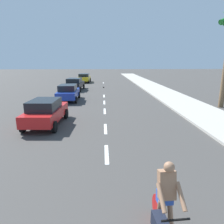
% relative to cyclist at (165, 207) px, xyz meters
% --- Properties ---
extents(ground_plane, '(160.00, 160.00, 0.00)m').
position_rel_cyclist_xyz_m(ground_plane, '(-1.12, 15.82, -0.83)').
color(ground_plane, '#423F3D').
extents(sidewalk_strip, '(3.60, 80.00, 0.14)m').
position_rel_cyclist_xyz_m(sidewalk_strip, '(6.01, 17.82, -0.76)').
color(sidewalk_strip, '#B2ADA3').
rests_on(sidewalk_strip, ground).
extents(lane_stripe_2, '(0.16, 1.80, 0.01)m').
position_rel_cyclist_xyz_m(lane_stripe_2, '(-1.12, 4.24, -0.83)').
color(lane_stripe_2, white).
rests_on(lane_stripe_2, ground).
extents(lane_stripe_3, '(0.16, 1.80, 0.01)m').
position_rel_cyclist_xyz_m(lane_stripe_3, '(-1.12, 7.48, -0.83)').
color(lane_stripe_3, white).
rests_on(lane_stripe_3, ground).
extents(lane_stripe_4, '(0.16, 1.80, 0.01)m').
position_rel_cyclist_xyz_m(lane_stripe_4, '(-1.12, 11.68, -0.83)').
color(lane_stripe_4, white).
rests_on(lane_stripe_4, ground).
extents(lane_stripe_5, '(0.16, 1.80, 0.01)m').
position_rel_cyclist_xyz_m(lane_stripe_5, '(-1.12, 15.07, -0.83)').
color(lane_stripe_5, white).
rests_on(lane_stripe_5, ground).
extents(lane_stripe_6, '(0.16, 1.80, 0.01)m').
position_rel_cyclist_xyz_m(lane_stripe_6, '(-1.12, 18.67, -0.83)').
color(lane_stripe_6, white).
rests_on(lane_stripe_6, ground).
extents(lane_stripe_7, '(0.16, 1.80, 0.01)m').
position_rel_cyclist_xyz_m(lane_stripe_7, '(-1.12, 26.45, -0.83)').
color(lane_stripe_7, white).
rests_on(lane_stripe_7, ground).
extents(lane_stripe_8, '(0.16, 1.80, 0.01)m').
position_rel_cyclist_xyz_m(lane_stripe_8, '(-1.12, 26.34, -0.83)').
color(lane_stripe_8, white).
rests_on(lane_stripe_8, ground).
extents(lane_stripe_9, '(0.16, 1.80, 0.01)m').
position_rel_cyclist_xyz_m(lane_stripe_9, '(-1.12, 32.70, -0.83)').
color(lane_stripe_9, white).
rests_on(lane_stripe_9, ground).
extents(cyclist, '(0.65, 1.71, 1.82)m').
position_rel_cyclist_xyz_m(cyclist, '(0.00, 0.00, 0.00)').
color(cyclist, black).
rests_on(cyclist, ground).
extents(parked_car_red, '(2.07, 4.17, 1.57)m').
position_rel_cyclist_xyz_m(parked_car_red, '(-4.66, 8.37, 0.01)').
color(parked_car_red, red).
rests_on(parked_car_red, ground).
extents(parked_car_blue, '(1.94, 4.15, 1.57)m').
position_rel_cyclist_xyz_m(parked_car_blue, '(-4.59, 16.12, 0.01)').
color(parked_car_blue, '#1E389E').
rests_on(parked_car_blue, ground).
extents(parked_car_black, '(2.31, 4.66, 1.57)m').
position_rel_cyclist_xyz_m(parked_car_black, '(-4.97, 23.64, 0.01)').
color(parked_car_black, black).
rests_on(parked_car_black, ground).
extents(parked_car_yellow, '(2.19, 4.54, 1.57)m').
position_rel_cyclist_xyz_m(parked_car_yellow, '(-4.58, 33.56, 0.01)').
color(parked_car_yellow, gold).
rests_on(parked_car_yellow, ground).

